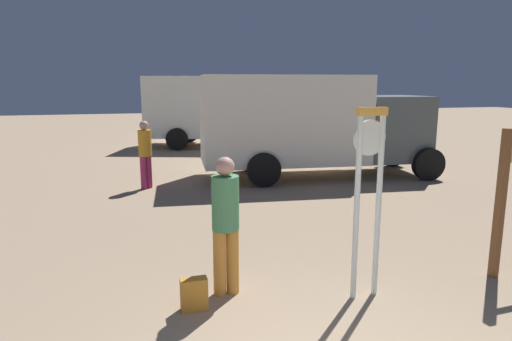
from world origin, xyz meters
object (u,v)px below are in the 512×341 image
object	(u,v)px
standing_clock	(368,184)
box_truck_far	(217,108)
person_distant	(145,151)
person_near_clock	(226,219)
backpack	(194,294)
box_truck_near	(309,122)

from	to	relation	value
standing_clock	box_truck_far	xyz separation A→B (m)	(1.07, 14.26, 0.17)
standing_clock	person_distant	world-z (taller)	standing_clock
person_near_clock	person_distant	distance (m)	6.43
backpack	box_truck_far	world-z (taller)	box_truck_far
standing_clock	person_distant	size ratio (longest dim) A/B	1.37
backpack	person_distant	xyz separation A→B (m)	(-0.19, 6.70, 0.78)
standing_clock	box_truck_far	world-z (taller)	box_truck_far
person_near_clock	box_truck_near	xyz separation A→B (m)	(3.93, 6.64, 0.58)
backpack	box_truck_near	xyz separation A→B (m)	(4.39, 6.94, 1.38)
person_distant	standing_clock	bearing A→B (deg)	-71.52
backpack	box_truck_far	bearing A→B (deg)	77.16
backpack	box_truck_far	xyz separation A→B (m)	(3.20, 14.02, 1.43)
person_near_clock	person_distant	bearing A→B (deg)	95.88
person_distant	box_truck_far	size ratio (longest dim) A/B	0.26
box_truck_far	backpack	bearing A→B (deg)	-102.84
person_near_clock	backpack	distance (m)	0.98
person_near_clock	box_truck_far	bearing A→B (deg)	78.73
box_truck_near	box_truck_far	xyz separation A→B (m)	(-1.20, 7.08, 0.05)
standing_clock	person_distant	distance (m)	7.34
standing_clock	person_distant	bearing A→B (deg)	108.48
standing_clock	box_truck_far	size ratio (longest dim) A/B	0.35
person_distant	backpack	bearing A→B (deg)	-88.34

